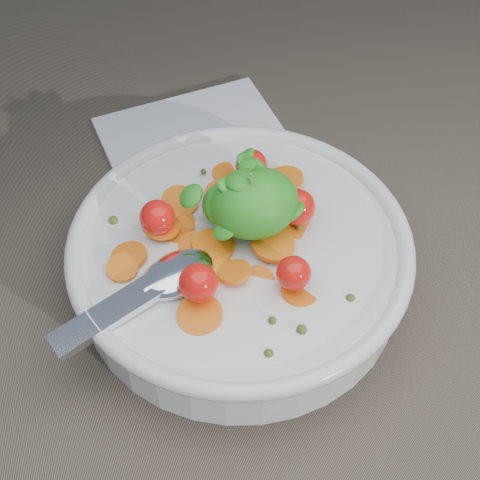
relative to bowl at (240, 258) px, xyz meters
name	(u,v)px	position (x,y,z in m)	size (l,w,h in m)	color
ground	(218,275)	(-0.02, 0.01, -0.03)	(6.00, 6.00, 0.00)	#6E614F
bowl	(240,258)	(0.00, 0.00, 0.00)	(0.30, 0.28, 0.12)	white
napkin	(198,145)	(0.01, 0.17, -0.03)	(0.17, 0.15, 0.01)	white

